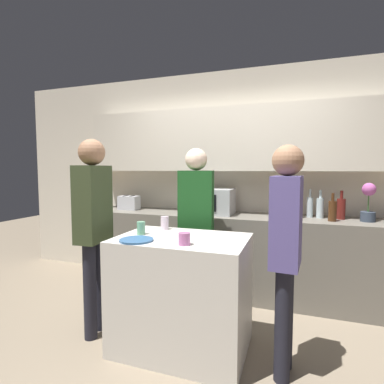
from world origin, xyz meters
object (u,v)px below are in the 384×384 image
(cup_2, at_px, (141,228))
(bottle_1, at_px, (281,209))
(cup_1, at_px, (165,223))
(person_center, at_px, (286,241))
(bottle_0, at_px, (272,209))
(potted_plant, at_px, (368,202))
(bottle_6, at_px, (332,210))
(cup_0, at_px, (184,239))
(plate_on_island, at_px, (136,240))
(toaster, at_px, (129,203))
(bottle_2, at_px, (290,210))
(bottle_7, at_px, (341,208))
(person_left, at_px, (196,216))
(bottle_3, at_px, (299,209))
(bottle_5, at_px, (320,207))
(person_right, at_px, (93,219))
(bottle_4, at_px, (310,207))
(microwave, at_px, (211,201))

(cup_2, bearing_deg, bottle_1, 46.81)
(cup_1, distance_m, person_center, 1.11)
(bottle_0, relative_size, cup_2, 2.24)
(potted_plant, bearing_deg, bottle_0, -177.48)
(bottle_6, distance_m, cup_0, 1.75)
(plate_on_island, xyz_separation_m, cup_0, (0.39, 0.01, 0.04))
(toaster, height_order, bottle_2, bottle_2)
(plate_on_island, relative_size, cup_0, 2.90)
(bottle_0, bearing_deg, cup_1, -133.50)
(bottle_7, xyz_separation_m, person_left, (-1.41, -0.67, -0.05))
(bottle_0, xyz_separation_m, bottle_2, (0.19, 0.00, -0.01))
(bottle_3, xyz_separation_m, person_left, (-0.98, -0.63, -0.03))
(cup_1, bearing_deg, bottle_6, 30.40)
(bottle_0, bearing_deg, toaster, 178.70)
(toaster, bearing_deg, cup_1, -45.48)
(bottle_3, bearing_deg, bottle_5, 13.12)
(toaster, distance_m, cup_2, 1.50)
(cup_2, bearing_deg, person_right, -173.22)
(toaster, relative_size, bottle_4, 0.84)
(plate_on_island, distance_m, cup_2, 0.24)
(microwave, relative_size, bottle_0, 2.14)
(bottle_3, xyz_separation_m, bottle_5, (0.22, 0.05, 0.02))
(toaster, xyz_separation_m, person_right, (0.41, -1.28, 0.01))
(bottle_4, relative_size, bottle_7, 1.01)
(bottle_1, xyz_separation_m, bottle_6, (0.50, -0.02, 0.01))
(bottle_1, distance_m, bottle_3, 0.20)
(cup_1, bearing_deg, bottle_7, 33.11)
(cup_2, xyz_separation_m, person_left, (0.28, 0.63, 0.02))
(potted_plant, relative_size, cup_1, 3.30)
(toaster, bearing_deg, bottle_3, 0.63)
(bottle_6, height_order, person_left, person_left)
(bottle_2, bearing_deg, person_right, -142.40)
(potted_plant, distance_m, bottle_3, 0.67)
(bottle_5, distance_m, cup_1, 1.73)
(bottle_3, relative_size, bottle_4, 0.82)
(toaster, bearing_deg, microwave, -0.08)
(cup_2, bearing_deg, bottle_6, 35.47)
(microwave, xyz_separation_m, cup_1, (-0.18, -0.97, -0.11))
(bottle_1, xyz_separation_m, person_left, (-0.80, -0.53, -0.04))
(bottle_2, bearing_deg, cup_1, -139.06)
(cup_0, relative_size, person_left, 0.05)
(cup_2, distance_m, person_right, 0.45)
(potted_plant, bearing_deg, bottle_5, 170.54)
(person_right, bearing_deg, cup_0, 75.74)
(plate_on_island, bearing_deg, bottle_4, 49.91)
(person_right, bearing_deg, bottle_3, 123.07)
(toaster, height_order, person_center, person_center)
(person_center, bearing_deg, bottle_0, 13.28)
(cup_0, xyz_separation_m, person_left, (-0.19, 0.84, 0.03))
(bottle_3, bearing_deg, cup_0, -118.53)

